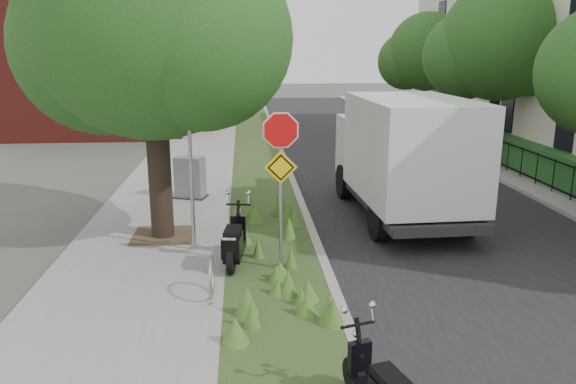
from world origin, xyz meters
name	(u,v)px	position (x,y,z in m)	size (l,w,h in m)	color
ground	(356,284)	(0.00, 0.00, 0.00)	(120.00, 120.00, 0.00)	#4C5147
sidewalk_near	(184,172)	(-4.25, 10.00, 0.06)	(3.50, 60.00, 0.12)	gray
verge	(261,170)	(-1.50, 10.00, 0.06)	(2.00, 60.00, 0.12)	#344D21
kerb_near	(288,170)	(-0.50, 10.00, 0.07)	(0.20, 60.00, 0.13)	#9E9991
road	(383,170)	(3.00, 10.00, 0.01)	(7.00, 60.00, 0.01)	black
kerb_far	(476,167)	(6.50, 10.00, 0.07)	(0.20, 60.00, 0.13)	#9E9991
footpath_far	(520,166)	(8.20, 10.00, 0.06)	(3.20, 60.00, 0.12)	gray
street_tree_main	(148,26)	(-4.08, 2.86, 4.80)	(6.21, 5.54, 7.66)	black
bare_post	(190,159)	(-3.20, 1.80, 2.12)	(0.08, 0.08, 4.00)	#A5A8AD
bike_hoop	(211,276)	(-2.70, -0.60, 0.50)	(0.06, 0.78, 0.77)	#A5A8AD
sign_assembly	(281,159)	(-1.40, 0.58, 2.33)	(0.94, 0.08, 3.22)	#A5A8AD
fence_far	(496,150)	(7.20, 10.00, 0.67)	(0.04, 24.00, 1.00)	black
hedge_far	(514,150)	(7.90, 10.00, 0.67)	(1.00, 24.00, 1.10)	#214C1B
brick_building	(104,50)	(-9.50, 22.00, 4.21)	(9.40, 10.40, 8.30)	maroon
far_tree_b	(498,47)	(6.94, 10.05, 4.37)	(4.83, 4.31, 6.56)	black
far_tree_c	(425,56)	(6.94, 18.04, 3.95)	(4.37, 3.89, 5.93)	black
scooter_near	(234,247)	(-2.32, 0.81, 0.52)	(0.50, 1.73, 0.83)	black
box_truck	(404,152)	(1.99, 4.09, 1.77)	(2.60, 6.08, 2.71)	#262628
utility_cabinet	(190,178)	(-3.66, 6.20, 0.69)	(1.03, 0.83, 1.20)	#262628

